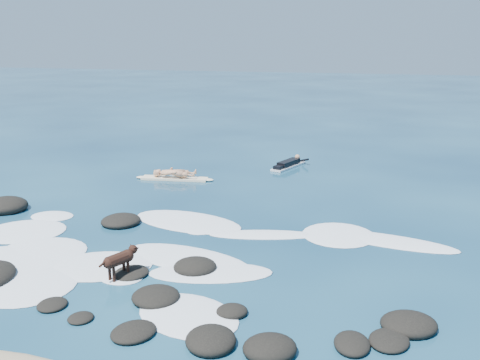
% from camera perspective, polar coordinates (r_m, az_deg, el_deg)
% --- Properties ---
extents(ground, '(160.00, 160.00, 0.00)m').
position_cam_1_polar(ground, '(15.71, -8.25, -6.47)').
color(ground, '#0A2642').
rests_on(ground, ground).
extents(reef_rocks, '(14.89, 7.44, 0.59)m').
position_cam_1_polar(reef_rocks, '(14.75, -18.48, -8.11)').
color(reef_rocks, black).
rests_on(reef_rocks, ground).
extents(breaking_foam, '(15.08, 8.32, 0.12)m').
position_cam_1_polar(breaking_foam, '(15.03, -9.98, -7.51)').
color(breaking_foam, white).
rests_on(breaking_foam, ground).
extents(standing_surfer_rig, '(3.31, 0.94, 1.88)m').
position_cam_1_polar(standing_surfer_rig, '(22.17, -7.05, 1.89)').
color(standing_surfer_rig, '#F8EBC6').
rests_on(standing_surfer_rig, ground).
extents(paddling_surfer_rig, '(1.46, 2.53, 0.44)m').
position_cam_1_polar(paddling_surfer_rig, '(24.43, 5.24, 1.72)').
color(paddling_surfer_rig, white).
rests_on(paddling_surfer_rig, ground).
extents(dog, '(0.62, 1.17, 0.78)m').
position_cam_1_polar(dog, '(13.37, -12.64, -8.20)').
color(dog, black).
rests_on(dog, ground).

